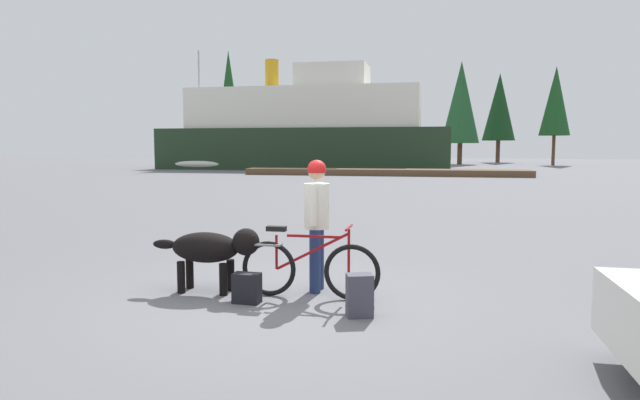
{
  "coord_description": "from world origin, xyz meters",
  "views": [
    {
      "loc": [
        1.83,
        -6.19,
        1.84
      ],
      "look_at": [
        0.35,
        0.81,
        1.14
      ],
      "focal_mm": 30.98,
      "sensor_mm": 36.0,
      "label": 1
    }
  ],
  "objects": [
    {
      "name": "ground_plane",
      "position": [
        0.0,
        0.0,
        0.0
      ],
      "size": [
        160.0,
        160.0,
        0.0
      ],
      "primitive_type": "plane",
      "color": "slate"
    },
    {
      "name": "bicycle",
      "position": [
        0.34,
        0.21,
        0.37
      ],
      "size": [
        1.72,
        0.44,
        0.9
      ],
      "color": "black",
      "rests_on": "ground_plane"
    },
    {
      "name": "person_cyclist",
      "position": [
        0.36,
        0.57,
        1.0
      ],
      "size": [
        0.32,
        0.53,
        1.67
      ],
      "color": "navy",
      "rests_on": "ground_plane"
    },
    {
      "name": "dog",
      "position": [
        -0.92,
        0.23,
        0.56
      ],
      "size": [
        1.43,
        0.45,
        0.83
      ],
      "color": "black",
      "rests_on": "ground_plane"
    },
    {
      "name": "backpack",
      "position": [
        1.04,
        -0.39,
        0.23
      ],
      "size": [
        0.33,
        0.28,
        0.47
      ],
      "primitive_type": "cube",
      "rotation": [
        0.0,
        0.0,
        0.32
      ],
      "color": "#3F3F4C",
      "rests_on": "ground_plane"
    },
    {
      "name": "handbag_pannier",
      "position": [
        -0.33,
        -0.15,
        0.18
      ],
      "size": [
        0.33,
        0.2,
        0.36
      ],
      "primitive_type": "cube",
      "rotation": [
        0.0,
        0.0,
        -0.05
      ],
      "color": "black",
      "rests_on": "ground_plane"
    },
    {
      "name": "dock_pier",
      "position": [
        -1.36,
        28.87,
        0.2
      ],
      "size": [
        17.79,
        2.22,
        0.4
      ],
      "primitive_type": "cube",
      "color": "brown",
      "rests_on": "ground_plane"
    },
    {
      "name": "ferry_boat",
      "position": [
        -8.55,
        37.65,
        3.12
      ],
      "size": [
        22.97,
        7.0,
        8.83
      ],
      "color": "#1E331E",
      "rests_on": "ground_plane"
    },
    {
      "name": "sailboat_moored",
      "position": [
        -16.55,
        34.94,
        0.52
      ],
      "size": [
        6.73,
        1.89,
        9.29
      ],
      "color": "silver",
      "rests_on": "ground_plane"
    },
    {
      "name": "pine_tree_far_left",
      "position": [
        -20.92,
        52.59,
        7.38
      ],
      "size": [
        2.81,
        2.81,
        12.38
      ],
      "color": "#4C331E",
      "rests_on": "ground_plane"
    },
    {
      "name": "pine_tree_center",
      "position": [
        4.15,
        51.62,
        6.21
      ],
      "size": [
        3.76,
        3.76,
        10.32
      ],
      "color": "#4C331E",
      "rests_on": "ground_plane"
    },
    {
      "name": "pine_tree_far_right",
      "position": [
        12.89,
        50.74,
        6.13
      ],
      "size": [
        2.85,
        2.85,
        9.45
      ],
      "color": "#4C331E",
      "rests_on": "ground_plane"
    },
    {
      "name": "pine_tree_mid_back",
      "position": [
        8.63,
        59.1,
        6.19
      ],
      "size": [
        3.6,
        3.6,
        9.95
      ],
      "color": "#4C331E",
      "rests_on": "ground_plane"
    }
  ]
}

